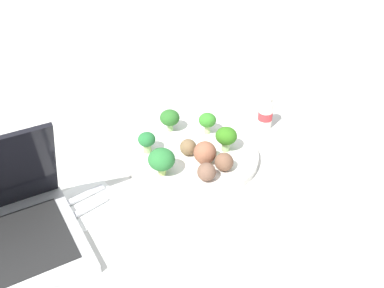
{
  "coord_description": "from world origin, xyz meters",
  "views": [
    {
      "loc": [
        0.53,
        0.52,
        0.53
      ],
      "look_at": [
        0.0,
        0.0,
        0.04
      ],
      "focal_mm": 40.24,
      "sensor_mm": 36.0,
      "label": 1
    }
  ],
  "objects_px": {
    "napkin": "(74,210)",
    "broccoli_floret_back_right": "(162,160)",
    "broccoli_floret_front_right": "(207,121)",
    "meatball_center": "(207,172)",
    "yogurt_bottle": "(265,114)",
    "meatball_mid_right": "(187,147)",
    "fork": "(74,215)",
    "plate": "(192,155)",
    "broccoli_floret_mid_right": "(147,140)",
    "meatball_near_rim": "(224,162)",
    "broccoli_floret_far_rim": "(226,137)",
    "meatball_mid_left": "(205,153)",
    "knife": "(65,205)",
    "broccoli_floret_mid_left": "(170,118)"
  },
  "relations": [
    {
      "from": "broccoli_floret_mid_right",
      "to": "broccoli_floret_back_right",
      "type": "bearing_deg",
      "value": 69.16
    },
    {
      "from": "plate",
      "to": "meatball_center",
      "type": "distance_m",
      "value": 0.1
    },
    {
      "from": "meatball_mid_right",
      "to": "meatball_near_rim",
      "type": "xyz_separation_m",
      "value": [
        -0.01,
        0.09,
        0.0
      ]
    },
    {
      "from": "broccoli_floret_mid_left",
      "to": "plate",
      "type": "bearing_deg",
      "value": 74.44
    },
    {
      "from": "broccoli_floret_mid_right",
      "to": "fork",
      "type": "relative_size",
      "value": 0.38
    },
    {
      "from": "broccoli_floret_mid_right",
      "to": "broccoli_floret_back_right",
      "type": "xyz_separation_m",
      "value": [
        0.03,
        0.08,
        0.01
      ]
    },
    {
      "from": "broccoli_floret_far_rim",
      "to": "meatball_mid_left",
      "type": "distance_m",
      "value": 0.06
    },
    {
      "from": "meatball_mid_left",
      "to": "broccoli_floret_front_right",
      "type": "bearing_deg",
      "value": -139.87
    },
    {
      "from": "broccoli_floret_front_right",
      "to": "broccoli_floret_mid_right",
      "type": "distance_m",
      "value": 0.15
    },
    {
      "from": "meatball_mid_right",
      "to": "napkin",
      "type": "height_order",
      "value": "meatball_mid_right"
    },
    {
      "from": "meatball_center",
      "to": "yogurt_bottle",
      "type": "distance_m",
      "value": 0.26
    },
    {
      "from": "plate",
      "to": "broccoli_floret_mid_right",
      "type": "distance_m",
      "value": 0.1
    },
    {
      "from": "broccoli_floret_front_right",
      "to": "broccoli_floret_mid_left",
      "type": "bearing_deg",
      "value": -53.07
    },
    {
      "from": "meatball_center",
      "to": "meatball_near_rim",
      "type": "xyz_separation_m",
      "value": [
        -0.05,
        0.0,
        0.0
      ]
    },
    {
      "from": "napkin",
      "to": "knife",
      "type": "xyz_separation_m",
      "value": [
        0.01,
        -0.02,
        0.0
      ]
    },
    {
      "from": "meatball_mid_right",
      "to": "broccoli_floret_front_right",
      "type": "bearing_deg",
      "value": -163.77
    },
    {
      "from": "broccoli_floret_front_right",
      "to": "napkin",
      "type": "height_order",
      "value": "broccoli_floret_front_right"
    },
    {
      "from": "meatball_center",
      "to": "meatball_near_rim",
      "type": "bearing_deg",
      "value": 176.16
    },
    {
      "from": "meatball_mid_left",
      "to": "fork",
      "type": "height_order",
      "value": "meatball_mid_left"
    },
    {
      "from": "broccoli_floret_back_right",
      "to": "fork",
      "type": "relative_size",
      "value": 0.47
    },
    {
      "from": "broccoli_floret_front_right",
      "to": "yogurt_bottle",
      "type": "relative_size",
      "value": 0.64
    },
    {
      "from": "broccoli_floret_front_right",
      "to": "meatball_center",
      "type": "distance_m",
      "value": 0.17
    },
    {
      "from": "plate",
      "to": "knife",
      "type": "bearing_deg",
      "value": -11.64
    },
    {
      "from": "meatball_mid_right",
      "to": "fork",
      "type": "relative_size",
      "value": 0.29
    },
    {
      "from": "plate",
      "to": "meatball_center",
      "type": "xyz_separation_m",
      "value": [
        0.05,
        0.08,
        0.03
      ]
    },
    {
      "from": "napkin",
      "to": "knife",
      "type": "distance_m",
      "value": 0.02
    },
    {
      "from": "plate",
      "to": "napkin",
      "type": "xyz_separation_m",
      "value": [
        0.27,
        -0.04,
        -0.01
      ]
    },
    {
      "from": "broccoli_floret_mid_right",
      "to": "meatball_mid_right",
      "type": "bearing_deg",
      "value": 128.98
    },
    {
      "from": "meatball_mid_right",
      "to": "meatball_center",
      "type": "bearing_deg",
      "value": 67.52
    },
    {
      "from": "broccoli_floret_mid_right",
      "to": "meatball_near_rim",
      "type": "height_order",
      "value": "broccoli_floret_mid_right"
    },
    {
      "from": "broccoli_floret_mid_left",
      "to": "broccoli_floret_far_rim",
      "type": "xyz_separation_m",
      "value": [
        -0.03,
        0.14,
        0.0
      ]
    },
    {
      "from": "broccoli_floret_far_rim",
      "to": "napkin",
      "type": "xyz_separation_m",
      "value": [
        0.32,
        -0.08,
        -0.05
      ]
    },
    {
      "from": "meatball_mid_right",
      "to": "broccoli_floret_back_right",
      "type": "bearing_deg",
      "value": 8.59
    },
    {
      "from": "broccoli_floret_mid_right",
      "to": "meatball_mid_right",
      "type": "xyz_separation_m",
      "value": [
        -0.05,
        0.07,
        -0.01
      ]
    },
    {
      "from": "napkin",
      "to": "broccoli_floret_back_right",
      "type": "bearing_deg",
      "value": 164.35
    },
    {
      "from": "napkin",
      "to": "yogurt_bottle",
      "type": "bearing_deg",
      "value": 171.6
    },
    {
      "from": "yogurt_bottle",
      "to": "broccoli_floret_front_right",
      "type": "bearing_deg",
      "value": -24.31
    },
    {
      "from": "broccoli_floret_back_right",
      "to": "knife",
      "type": "distance_m",
      "value": 0.2
    },
    {
      "from": "meatball_near_rim",
      "to": "meatball_mid_left",
      "type": "xyz_separation_m",
      "value": [
        0.01,
        -0.04,
        0.0
      ]
    },
    {
      "from": "broccoli_floret_far_rim",
      "to": "knife",
      "type": "height_order",
      "value": "broccoli_floret_far_rim"
    },
    {
      "from": "meatball_near_rim",
      "to": "napkin",
      "type": "distance_m",
      "value": 0.3
    },
    {
      "from": "broccoli_floret_back_right",
      "to": "napkin",
      "type": "xyz_separation_m",
      "value": [
        0.17,
        -0.05,
        -0.05
      ]
    },
    {
      "from": "meatball_near_rim",
      "to": "yogurt_bottle",
      "type": "height_order",
      "value": "yogurt_bottle"
    },
    {
      "from": "broccoli_floret_mid_left",
      "to": "broccoli_floret_mid_right",
      "type": "height_order",
      "value": "broccoli_floret_mid_left"
    },
    {
      "from": "plate",
      "to": "fork",
      "type": "xyz_separation_m",
      "value": [
        0.28,
        -0.02,
        -0.0
      ]
    },
    {
      "from": "broccoli_floret_front_right",
      "to": "yogurt_bottle",
      "type": "xyz_separation_m",
      "value": [
        -0.13,
        0.06,
        -0.01
      ]
    },
    {
      "from": "plate",
      "to": "meatball_center",
      "type": "height_order",
      "value": "meatball_center"
    },
    {
      "from": "plate",
      "to": "meatball_mid_left",
      "type": "height_order",
      "value": "meatball_mid_left"
    },
    {
      "from": "knife",
      "to": "yogurt_bottle",
      "type": "relative_size",
      "value": 1.89
    },
    {
      "from": "meatball_center",
      "to": "meatball_near_rim",
      "type": "relative_size",
      "value": 0.97
    }
  ]
}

